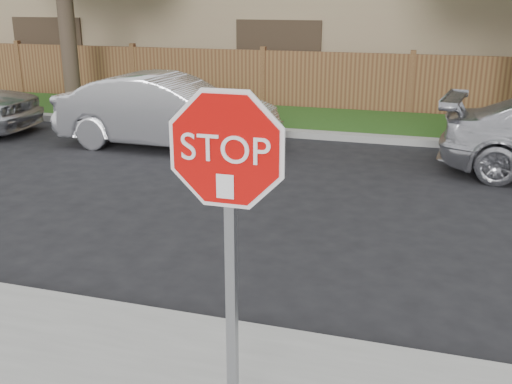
% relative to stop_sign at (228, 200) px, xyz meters
% --- Properties ---
extents(ground, '(90.00, 90.00, 0.00)m').
position_rel_stop_sign_xyz_m(ground, '(0.42, 1.48, -1.83)').
color(ground, black).
rests_on(ground, ground).
extents(far_curb, '(70.00, 0.30, 0.15)m').
position_rel_stop_sign_xyz_m(far_curb, '(0.42, 9.63, -1.75)').
color(far_curb, gray).
rests_on(far_curb, ground).
extents(grass_strip, '(70.00, 3.00, 0.12)m').
position_rel_stop_sign_xyz_m(grass_strip, '(0.42, 11.28, -1.77)').
color(grass_strip, '#1E4714').
rests_on(grass_strip, ground).
extents(fence, '(70.00, 0.12, 1.60)m').
position_rel_stop_sign_xyz_m(fence, '(0.42, 12.88, -1.03)').
color(fence, '#55321E').
rests_on(fence, ground).
extents(stop_sign, '(1.01, 0.13, 2.55)m').
position_rel_stop_sign_xyz_m(stop_sign, '(0.00, 0.00, 0.00)').
color(stop_sign, gray).
rests_on(stop_sign, sidewalk_near).
extents(sedan_left, '(4.57, 1.62, 1.50)m').
position_rel_stop_sign_xyz_m(sedan_left, '(-4.17, 7.91, -1.08)').
color(sedan_left, silver).
rests_on(sedan_left, ground).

